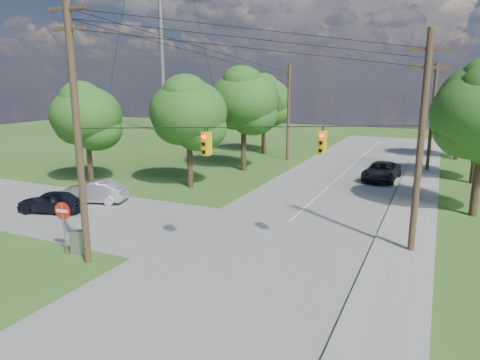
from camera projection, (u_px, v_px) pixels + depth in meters
The scene contains 19 objects.
ground at pixel (166, 285), 17.62m from camera, with size 140.00×140.00×0.00m, color #31591D.
main_road at pixel (257, 250), 21.20m from camera, with size 10.00×100.00×0.03m, color gray.
sidewalk_east at pixel (401, 274), 18.43m from camera, with size 2.60×100.00×0.12m, color #9B9891.
pole_sw at pixel (77, 128), 18.49m from camera, with size 2.00×0.32×12.00m.
pole_ne at pixel (421, 142), 19.79m from camera, with size 2.00×0.32×10.50m.
pole_north_e at pixel (432, 116), 39.30m from camera, with size 2.00×0.32×10.00m.
pole_north_w at pixel (288, 112), 45.04m from camera, with size 2.00×0.32×10.00m.
power_lines at pixel (294, 65), 25.16m from camera, with size 13.93×29.62×4.93m.
traffic_signals at pixel (265, 143), 19.25m from camera, with size 4.91×3.27×1.05m.
tree_w_near at pixel (189, 112), 32.86m from camera, with size 6.00×6.00×8.40m.
tree_w_mid at pixel (244, 100), 39.36m from camera, with size 6.40×6.40×9.22m.
tree_w_far at pixel (264, 100), 49.10m from camera, with size 6.00×6.00×8.73m.
tree_e_far at pixel (462, 104), 45.12m from camera, with size 5.80×5.80×8.32m.
tree_cross_n at pixel (86, 115), 34.02m from camera, with size 5.60×5.60×7.91m.
car_cross_dark at pixel (51, 202), 27.21m from camera, with size 1.68×4.17×1.42m, color black.
car_cross_silver at pixel (93, 192), 29.50m from camera, with size 1.61×4.63×1.52m, color silver.
car_main_north at pixel (382, 171), 36.32m from camera, with size 2.54×5.50×1.53m, color black.
control_cabinet at pixel (78, 242), 20.76m from camera, with size 0.64×0.46×1.15m, color gray.
do_not_enter_sign at pixel (63, 217), 20.39m from camera, with size 0.87×0.15×2.61m.
Camera 1 is at (9.64, -13.40, 8.12)m, focal length 32.00 mm.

